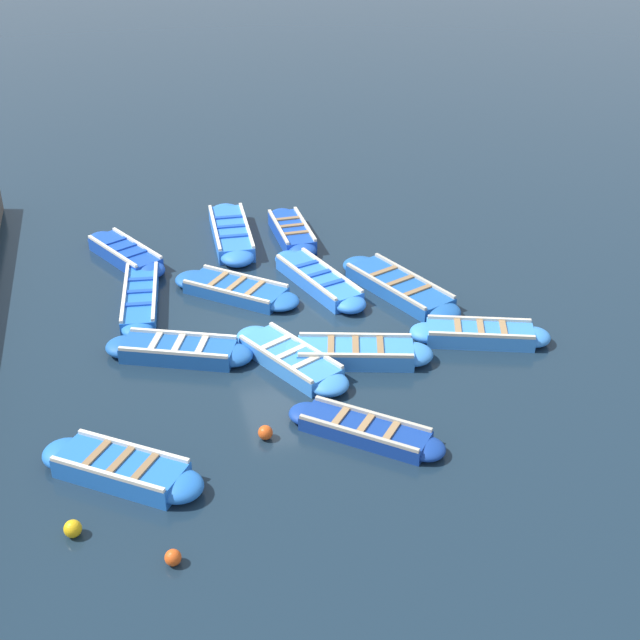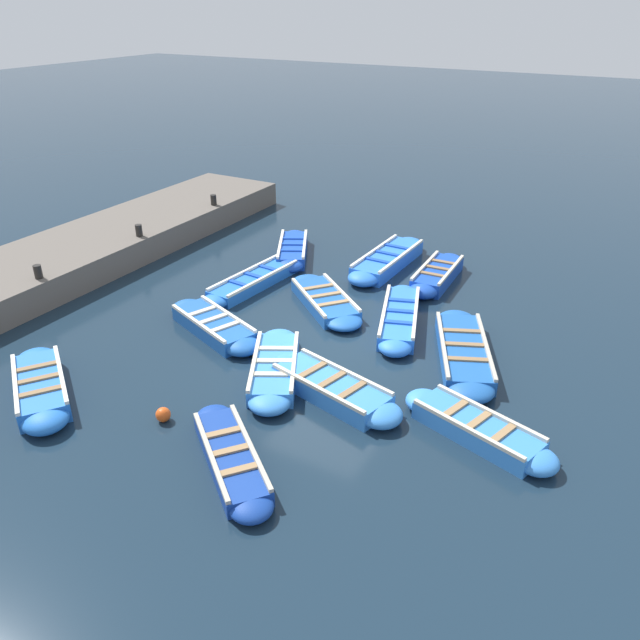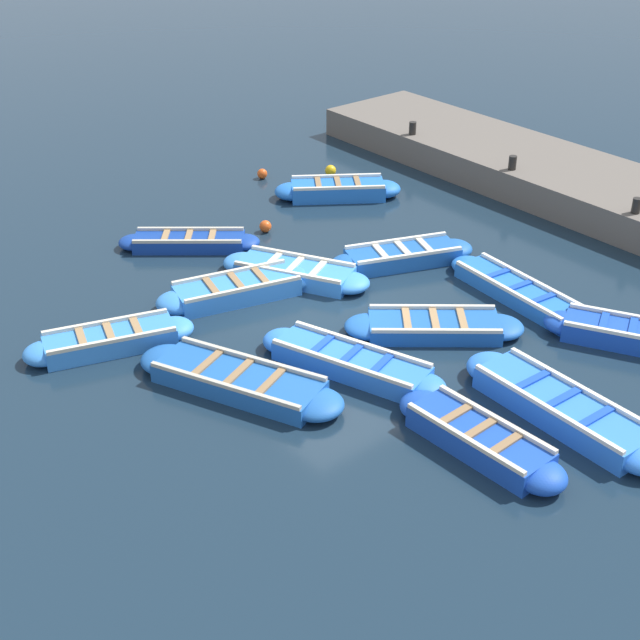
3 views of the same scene
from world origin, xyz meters
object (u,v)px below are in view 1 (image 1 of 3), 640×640
at_px(boat_tucked, 290,359).
at_px(buoy_orange_near, 173,558).
at_px(boat_centre, 399,287).
at_px(boat_drifting, 318,280).
at_px(buoy_white_drifting, 73,529).
at_px(boat_near_quay, 231,233).
at_px(boat_outer_left, 236,290).
at_px(buoy_yellow_far, 265,433).
at_px(boat_broadside, 121,469).
at_px(boat_inner_gap, 125,254).
at_px(boat_alongside, 355,353).
at_px(boat_end_of_row, 480,335).
at_px(boat_stern_in, 292,232).
at_px(boat_mid_row, 179,351).
at_px(boat_far_corner, 365,431).
at_px(boat_outer_right, 140,297).

distance_m(boat_tucked, buoy_orange_near, 6.02).
relative_size(boat_centre, boat_drifting, 1.08).
bearing_deg(buoy_white_drifting, boat_near_quay, -110.95).
distance_m(boat_outer_left, buoy_yellow_far, 5.82).
bearing_deg(boat_broadside, buoy_yellow_far, -168.30).
bearing_deg(boat_inner_gap, boat_alongside, 127.24).
height_order(boat_end_of_row, boat_stern_in, boat_stern_in).
height_order(boat_outer_left, buoy_white_drifting, boat_outer_left).
height_order(boat_end_of_row, boat_near_quay, boat_near_quay).
distance_m(boat_mid_row, boat_drifting, 4.50).
bearing_deg(buoy_yellow_far, boat_tucked, -112.05).
xyz_separation_m(boat_mid_row, buoy_yellow_far, (-1.34, 3.26, -0.04)).
xyz_separation_m(boat_drifting, boat_alongside, (-0.01, 3.54, 0.01)).
bearing_deg(boat_drifting, buoy_white_drifting, 52.34).
relative_size(boat_tucked, boat_broadside, 1.06).
height_order(boat_inner_gap, boat_drifting, boat_inner_gap).
relative_size(boat_centre, boat_alongside, 1.15).
relative_size(boat_drifting, boat_outer_left, 1.15).
distance_m(boat_drifting, boat_alongside, 3.54).
relative_size(boat_broadside, boat_stern_in, 0.99).
xyz_separation_m(boat_far_corner, buoy_white_drifting, (5.41, 1.48, -0.00)).
relative_size(boat_mid_row, boat_end_of_row, 1.04).
relative_size(boat_far_corner, buoy_white_drifting, 9.71).
bearing_deg(buoy_white_drifting, boat_far_corner, -164.71).
height_order(boat_tucked, boat_far_corner, boat_tucked).
bearing_deg(buoy_yellow_far, boat_near_quay, -93.95).
height_order(boat_drifting, boat_outer_left, boat_drifting).
height_order(boat_end_of_row, boat_tucked, boat_end_of_row).
xyz_separation_m(boat_stern_in, buoy_white_drifting, (5.83, 10.60, -0.05)).
xyz_separation_m(boat_centre, buoy_yellow_far, (4.23, 5.01, -0.03)).
distance_m(boat_end_of_row, buoy_yellow_far, 5.84).
bearing_deg(boat_outer_right, boat_centre, 171.45).
bearing_deg(buoy_yellow_far, boat_centre, -130.17).
distance_m(boat_inner_gap, buoy_orange_near, 11.28).
distance_m(boat_end_of_row, boat_outer_left, 6.07).
relative_size(boat_broadside, buoy_white_drifting, 10.39).
distance_m(boat_far_corner, boat_stern_in, 9.13).
height_order(boat_outer_right, boat_drifting, boat_drifting).
height_order(boat_centre, boat_outer_right, boat_centre).
relative_size(boat_drifting, buoy_white_drifting, 12.23).
xyz_separation_m(boat_end_of_row, boat_centre, (1.08, -2.59, -0.01)).
bearing_deg(boat_mid_row, boat_broadside, 70.33).
bearing_deg(boat_drifting, boat_tucked, 67.72).
distance_m(boat_far_corner, buoy_yellow_far, 1.90).
bearing_deg(buoy_white_drifting, boat_mid_row, -113.31).
bearing_deg(boat_far_corner, boat_alongside, -101.00).
bearing_deg(boat_end_of_row, boat_centre, -67.29).
distance_m(boat_outer_right, boat_inner_gap, 2.47).
bearing_deg(boat_far_corner, boat_drifting, -94.67).
height_order(boat_stern_in, boat_outer_left, boat_stern_in).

